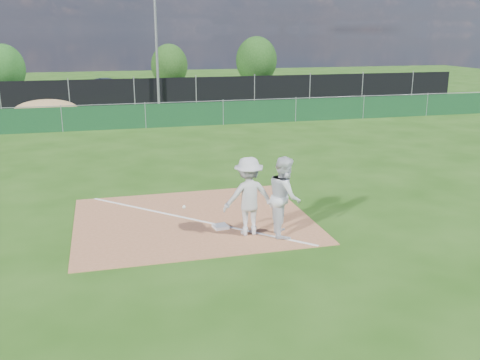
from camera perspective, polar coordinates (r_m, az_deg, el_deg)
name	(u,v)px	position (r m, az deg, el deg)	size (l,w,h in m)	color
ground	(156,149)	(22.60, -8.90, 3.33)	(90.00, 90.00, 0.00)	#1F470F
infield_dirt	(193,220)	(13.99, -5.04, -4.26)	(6.00, 5.00, 0.02)	#9C613E
foul_line	(193,219)	(13.99, -5.04, -4.20)	(0.08, 7.00, 0.01)	white
green_fence	(145,116)	(27.39, -10.06, 6.72)	(44.00, 0.05, 1.20)	#0F371A
dirt_mound	(46,110)	(30.91, -19.96, 7.00)	(3.38, 2.60, 1.17)	#9E7D4C
black_fence	(134,93)	(35.26, -11.20, 9.12)	(46.00, 0.04, 1.80)	black
parking_lot	(130,97)	(40.32, -11.61, 8.62)	(46.00, 9.00, 0.01)	black
light_pole	(156,43)	(34.88, -8.91, 14.27)	(0.16, 0.16, 8.00)	slate
first_base	(221,226)	(13.36, -2.08, -4.98)	(0.35, 0.35, 0.07)	white
play_at_first	(249,196)	(12.69, 0.92, -1.75)	(2.24, 0.75, 1.90)	silver
runner	(284,196)	(12.75, 4.77, -1.73)	(0.94, 0.73, 1.93)	silver
car_left	(41,91)	(40.10, -20.44, 8.93)	(1.64, 4.08, 1.39)	#A8AAB0
car_mid	(112,89)	(39.41, -13.48, 9.43)	(1.55, 4.44, 1.46)	black
car_right	(190,88)	(39.87, -5.31, 9.74)	(1.83, 4.49, 1.30)	black
tree_left	(3,69)	(44.73, -23.93, 10.80)	(3.20, 3.20, 3.80)	#382316
tree_mid	(169,65)	(46.69, -7.54, 12.05)	(3.09, 3.09, 3.66)	#382316
tree_right	(256,60)	(47.99, 1.76, 12.63)	(3.58, 3.58, 4.25)	#382316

